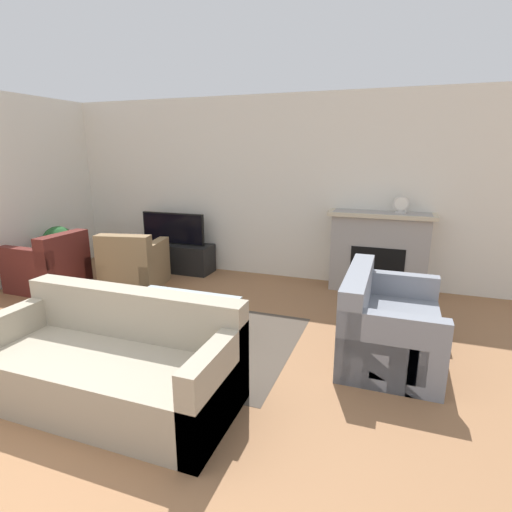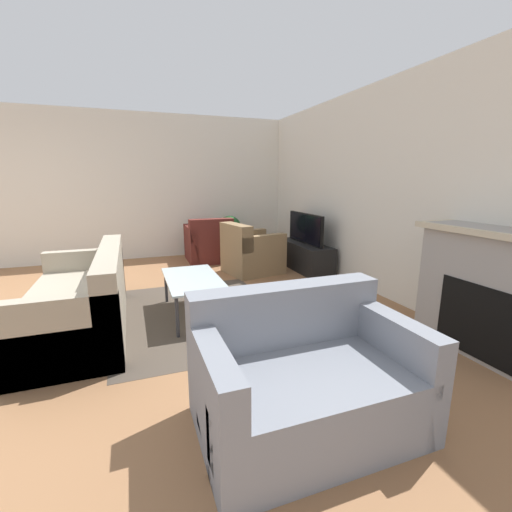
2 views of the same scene
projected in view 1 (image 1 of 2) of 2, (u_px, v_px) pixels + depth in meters
wall_back at (245, 188)px, 6.18m from camera, size 8.90×0.06×2.70m
area_rug at (185, 336)px, 4.22m from camera, size 2.32×1.78×0.00m
fireplace at (379, 250)px, 5.49m from camera, size 1.39×0.46×1.11m
tv_stand at (175, 257)px, 6.52m from camera, size 1.28×0.44×0.45m
tv at (173, 228)px, 6.40m from camera, size 1.08×0.06×0.50m
couch_sectional at (113, 366)px, 3.09m from camera, size 1.96×0.88×0.82m
couch_loveseat at (386, 327)px, 3.77m from camera, size 0.86×1.31×0.82m
armchair_by_window at (50, 269)px, 5.62m from camera, size 0.88×0.79×0.82m
armchair_accent at (134, 267)px, 5.69m from camera, size 0.89×0.96×0.82m
coffee_table at (181, 303)px, 4.10m from camera, size 1.12×0.58×0.43m
potted_plant at (59, 247)px, 6.12m from camera, size 0.46×0.46×0.80m
mantel_clock at (401, 204)px, 5.25m from camera, size 0.20×0.07×0.23m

